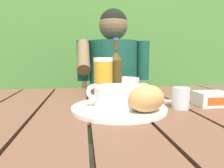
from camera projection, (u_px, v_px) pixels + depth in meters
The scene contains 13 objects.
dining_table at pixel (112, 132), 0.70m from camera, with size 1.44×0.91×0.73m.
hedge_backdrop at pixel (98, 55), 2.37m from camera, with size 3.44×0.81×2.29m.
chair_near_diner at pixel (110, 113), 1.62m from camera, with size 0.43×0.44×0.93m.
person_eating at pixel (114, 85), 1.39m from camera, with size 0.48×0.47×1.21m.
serving_plate at pixel (119, 108), 0.66m from camera, with size 0.30×0.30×0.01m.
soup_bowl at pixel (119, 96), 0.66m from camera, with size 0.21×0.16×0.07m.
bread_roll at pixel (146, 98), 0.59m from camera, with size 0.13×0.11×0.08m.
beer_glass at pixel (103, 76), 0.91m from camera, with size 0.08×0.08×0.16m.
beer_bottle at pixel (116, 70), 0.97m from camera, with size 0.06×0.06×0.25m.
water_glass_small at pixel (181, 98), 0.68m from camera, with size 0.06×0.06×0.07m.
butter_tub at pixel (211, 99), 0.72m from camera, with size 0.10×0.08×0.05m.
table_knife at pixel (161, 101), 0.78m from camera, with size 0.14×0.03×0.01m.
diner_bowl at pixel (124, 84), 1.05m from camera, with size 0.15×0.15×0.06m.
Camera 1 is at (-0.09, -0.67, 0.90)m, focal length 33.50 mm.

